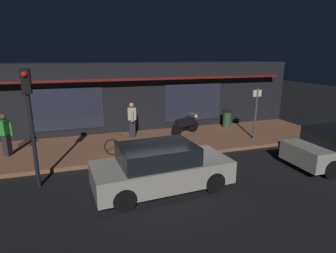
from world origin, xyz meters
The scene contains 11 objects.
ground_plane centered at (0.00, 0.00, 0.00)m, with size 60.00×60.00×0.00m, color black.
sidewalk_slab centered at (0.00, 3.00, 0.07)m, with size 18.00×4.00×0.15m, color brown.
storefront_building centered at (0.00, 6.39, 1.80)m, with size 18.00×3.30×3.60m.
motorcycle centered at (2.29, 3.78, 0.65)m, with size 1.64×0.80×0.97m.
bicycle_parked centered at (-1.14, 1.55, 0.51)m, with size 1.56×0.67×0.91m.
person_photographer centered at (-5.51, 2.95, 1.03)m, with size 0.59×0.44×1.67m.
person_bystander centered at (-0.39, 3.97, 1.03)m, with size 0.40×0.62×1.67m.
sign_post centered at (5.02, 1.92, 1.51)m, with size 0.44×0.09×2.40m.
trash_bin centered at (4.88, 4.22, 0.62)m, with size 0.48×0.48×0.93m.
traffic_light_pole centered at (-4.09, 0.01, 2.48)m, with size 0.24×0.33×3.60m.
parked_car_near centered at (-0.53, -1.31, 0.70)m, with size 4.21×2.05×1.42m.
Camera 1 is at (-2.70, -8.67, 3.95)m, focal length 29.41 mm.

